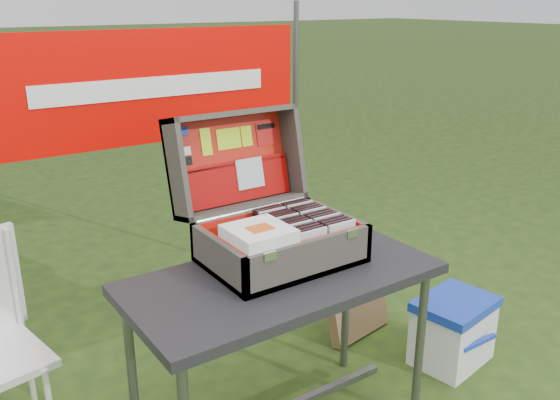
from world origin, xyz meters
TOP-DOWN VIEW (x-y plane):
  - table at (-0.00, -0.01)m, footprint 1.18×0.59m
  - table_top at (-0.00, -0.01)m, footprint 1.18×0.59m
  - table_leg_fr at (0.52, -0.25)m, footprint 0.04×0.04m
  - table_leg_bl at (-0.53, 0.22)m, footprint 0.04×0.04m
  - table_leg_br at (0.52, 0.22)m, footprint 0.04×0.04m
  - suitcase at (0.06, 0.15)m, footprint 0.57×0.57m
  - suitcase_base_bottom at (0.06, 0.09)m, footprint 0.57×0.41m
  - suitcase_base_wall_front at (0.06, -0.11)m, footprint 0.57×0.02m
  - suitcase_base_wall_back at (0.06, 0.28)m, footprint 0.57×0.02m
  - suitcase_base_wall_left at (-0.22, 0.09)m, footprint 0.02×0.41m
  - suitcase_base_wall_right at (0.33, 0.09)m, footprint 0.02×0.41m
  - suitcase_liner_floor at (0.06, 0.09)m, footprint 0.53×0.36m
  - suitcase_latch_left at (-0.13, -0.12)m, footprint 0.05×0.01m
  - suitcase_latch_right at (0.24, -0.12)m, footprint 0.05×0.01m
  - suitcase_hinge at (0.06, 0.29)m, footprint 0.52×0.02m
  - suitcase_lid_back at (0.06, 0.47)m, footprint 0.57×0.11m
  - suitcase_lid_rim_far at (0.06, 0.45)m, footprint 0.57×0.15m
  - suitcase_lid_rim_near at (0.06, 0.37)m, footprint 0.57×0.15m
  - suitcase_lid_rim_left at (-0.22, 0.41)m, footprint 0.02×0.24m
  - suitcase_lid_rim_right at (0.33, 0.41)m, footprint 0.02×0.24m
  - suitcase_lid_liner at (0.06, 0.46)m, footprint 0.52×0.08m
  - suitcase_liner_wall_front at (0.06, -0.09)m, footprint 0.53×0.01m
  - suitcase_liner_wall_back at (0.06, 0.26)m, footprint 0.53×0.01m
  - suitcase_liner_wall_left at (-0.21, 0.09)m, footprint 0.01×0.36m
  - suitcase_liner_wall_right at (0.32, 0.09)m, footprint 0.01×0.36m
  - suitcase_lid_pocket at (0.06, 0.42)m, footprint 0.51×0.07m
  - suitcase_pocket_edge at (0.06, 0.43)m, footprint 0.50×0.02m
  - suitcase_pocket_cd at (0.12, 0.41)m, footprint 0.13×0.04m
  - lid_sticker_cc_a at (-0.15, 0.49)m, footprint 0.06×0.01m
  - lid_sticker_cc_b at (-0.15, 0.48)m, footprint 0.06×0.01m
  - lid_sticker_cc_c at (-0.15, 0.47)m, footprint 0.06×0.01m
  - lid_sticker_cc_d at (-0.15, 0.46)m, footprint 0.06×0.01m
  - lid_card_neon_tall at (-0.05, 0.47)m, footprint 0.05×0.03m
  - lid_card_neon_main at (0.06, 0.47)m, footprint 0.11×0.02m
  - lid_card_neon_small at (0.14, 0.47)m, footprint 0.05×0.02m
  - lid_sticker_band at (0.24, 0.47)m, footprint 0.10×0.03m
  - lid_sticker_band_bar at (0.24, 0.48)m, footprint 0.09×0.01m
  - cd_left_0 at (0.09, -0.07)m, footprint 0.13×0.01m
  - cd_left_1 at (0.09, -0.05)m, footprint 0.13×0.01m
  - cd_left_2 at (0.09, -0.03)m, footprint 0.13×0.01m
  - cd_left_3 at (0.09, -0.00)m, footprint 0.13×0.01m
  - cd_left_4 at (0.09, 0.02)m, footprint 0.13×0.01m
  - cd_left_5 at (0.09, 0.04)m, footprint 0.13×0.01m
  - cd_left_6 at (0.09, 0.06)m, footprint 0.13×0.01m
  - cd_left_7 at (0.09, 0.09)m, footprint 0.13×0.01m
  - cd_left_8 at (0.09, 0.11)m, footprint 0.13×0.01m
  - cd_left_9 at (0.09, 0.13)m, footprint 0.13×0.01m
  - cd_left_10 at (0.09, 0.15)m, footprint 0.13×0.01m
  - cd_left_11 at (0.09, 0.18)m, footprint 0.13×0.01m
  - cd_left_12 at (0.09, 0.20)m, footprint 0.13×0.01m
  - cd_left_13 at (0.09, 0.22)m, footprint 0.13×0.01m
  - cd_left_14 at (0.09, 0.24)m, footprint 0.13×0.01m
  - cd_right_0 at (0.23, -0.07)m, footprint 0.13×0.01m
  - cd_right_1 at (0.23, -0.05)m, footprint 0.13×0.01m
  - cd_right_2 at (0.23, -0.03)m, footprint 0.13×0.01m
  - cd_right_3 at (0.23, -0.00)m, footprint 0.13×0.01m
  - cd_right_4 at (0.23, 0.02)m, footprint 0.13×0.01m
  - cd_right_5 at (0.23, 0.04)m, footprint 0.13×0.01m
  - cd_right_6 at (0.23, 0.06)m, footprint 0.13×0.01m
  - cd_right_7 at (0.23, 0.09)m, footprint 0.13×0.01m
  - cd_right_8 at (0.23, 0.11)m, footprint 0.13×0.01m
  - cd_right_9 at (0.23, 0.13)m, footprint 0.13×0.01m
  - cd_right_10 at (0.23, 0.15)m, footprint 0.13×0.01m
  - cd_right_11 at (0.23, 0.18)m, footprint 0.13×0.01m
  - cd_right_12 at (0.23, 0.20)m, footprint 0.13×0.01m
  - cd_right_13 at (0.23, 0.22)m, footprint 0.13×0.01m
  - cd_right_14 at (0.23, 0.24)m, footprint 0.13×0.01m
  - songbook_0 at (-0.09, 0.01)m, footprint 0.21×0.21m
  - songbook_1 at (-0.09, 0.01)m, footprint 0.21×0.21m
  - songbook_2 at (-0.09, 0.01)m, footprint 0.21×0.21m
  - songbook_3 at (-0.09, 0.01)m, footprint 0.21×0.21m
  - songbook_4 at (-0.09, 0.01)m, footprint 0.21×0.21m
  - songbook_5 at (-0.09, 0.01)m, footprint 0.21×0.21m
  - songbook_6 at (-0.09, 0.01)m, footprint 0.21×0.21m
  - songbook_7 at (-0.09, 0.01)m, footprint 0.21×0.21m
  - songbook_8 at (-0.09, 0.01)m, footprint 0.21×0.21m
  - songbook_graphic at (-0.09, -0.00)m, footprint 0.09×0.07m
  - cooler at (0.99, -0.05)m, footprint 0.43×0.35m
  - cooler_body at (0.99, -0.05)m, footprint 0.41×0.33m
  - cooler_lid at (0.99, -0.05)m, footprint 0.43×0.35m
  - cooler_handle at (0.99, -0.20)m, footprint 0.23×0.02m
  - chair_leg_br at (-0.82, 0.64)m, footprint 0.02×0.02m
  - chair_upright_right at (-0.82, 0.66)m, footprint 0.02×0.02m
  - cardboard_box at (0.77, 0.43)m, footprint 0.42×0.23m
  - banner_post_right at (0.85, 1.10)m, footprint 0.03×0.03m
  - banner at (0.00, 1.09)m, footprint 1.60×0.02m
  - banner_text at (0.00, 1.08)m, footprint 1.20×0.00m

SIDE VIEW (x-z plane):
  - cooler_body at x=0.99m, z-range 0.00..0.29m
  - cooler at x=0.99m, z-range 0.00..0.34m
  - cooler_handle at x=0.99m, z-range 0.17..0.19m
  - cardboard_box at x=0.77m, z-range 0.00..0.42m
  - chair_leg_br at x=-0.82m, z-range 0.00..0.45m
  - cooler_lid at x=0.99m, z-range 0.29..0.34m
  - table_leg_fr at x=0.52m, z-range 0.00..0.69m
  - table_leg_bl at x=-0.53m, z-range 0.00..0.69m
  - table_leg_br at x=0.52m, z-range 0.00..0.69m
  - table at x=0.00m, z-range 0.00..0.73m
  - chair_upright_right at x=-0.82m, z-range 0.45..0.87m
  - table_top at x=0.00m, z-range 0.69..0.73m
  - suitcase_base_bottom at x=0.06m, z-range 0.73..0.76m
  - suitcase_liner_floor at x=0.06m, z-range 0.76..0.76m
  - suitcase_base_wall_front at x=0.06m, z-range 0.73..0.89m
  - suitcase_base_wall_back at x=0.06m, z-range 0.73..0.89m
  - suitcase_base_wall_left at x=-0.22m, z-range 0.73..0.89m
  - suitcase_base_wall_right at x=0.33m, z-range 0.73..0.89m
  - suitcase_liner_wall_front at x=0.06m, z-range 0.76..0.89m
  - suitcase_liner_wall_back at x=0.06m, z-range 0.76..0.89m
  - suitcase_liner_wall_left at x=-0.21m, z-range 0.76..0.89m
  - suitcase_liner_wall_right at x=0.32m, z-range 0.76..0.89m
  - cd_left_0 at x=0.09m, z-range 0.76..0.91m
  - cd_left_1 at x=0.09m, z-range 0.76..0.91m
  - cd_left_2 at x=0.09m, z-range 0.76..0.91m
  - cd_left_3 at x=0.09m, z-range 0.76..0.91m
  - cd_left_4 at x=0.09m, z-range 0.76..0.91m
  - cd_left_5 at x=0.09m, z-range 0.76..0.91m
  - cd_left_6 at x=0.09m, z-range 0.76..0.91m
  - cd_left_7 at x=0.09m, z-range 0.76..0.91m
  - cd_left_8 at x=0.09m, z-range 0.76..0.91m
  - cd_left_9 at x=0.09m, z-range 0.76..0.91m
  - cd_left_10 at x=0.09m, z-range 0.76..0.91m
  - cd_left_11 at x=0.09m, z-range 0.76..0.91m
  - cd_left_12 at x=0.09m, z-range 0.76..0.91m
  - cd_left_13 at x=0.09m, z-range 0.76..0.91m
  - cd_left_14 at x=0.09m, z-range 0.76..0.91m
  - cd_right_0 at x=0.23m, z-range 0.76..0.91m
  - cd_right_1 at x=0.23m, z-range 0.76..0.91m
  - cd_right_2 at x=0.23m, z-range 0.76..0.91m
  - cd_right_3 at x=0.23m, z-range 0.76..0.91m
  - cd_right_4 at x=0.23m, z-range 0.76..0.91m
  - cd_right_5 at x=0.23m, z-range 0.76..0.91m
  - cd_right_6 at x=0.23m, z-range 0.76..0.91m
  - cd_right_7 at x=0.23m, z-range 0.76..0.91m
  - cd_right_8 at x=0.23m, z-range 0.76..0.91m
  - cd_right_9 at x=0.23m, z-range 0.76..0.91m
  - cd_right_10 at x=0.23m, z-range 0.76..0.91m
  - cd_right_11 at x=0.23m, z-range 0.76..0.91m
  - cd_right_12 at x=0.23m, z-range 0.76..0.91m
  - cd_right_13 at x=0.23m, z-range 0.76..0.91m
  - cd_right_14 at x=0.23m, z-range 0.76..0.91m
  - banner_post_right at x=0.85m, z-range 0.00..1.70m
  - suitcase_latch_left at x=-0.13m, z-range 0.86..0.89m
  - suitcase_latch_right at x=0.24m, z-range 0.86..0.89m
  - suitcase_lid_rim_near at x=0.06m, z-range 0.85..0.91m
  - suitcase_hinge at x=0.06m, z-range 0.88..0.90m
  - songbook_0 at x=-0.09m, z-range 0.89..0.89m
  - songbook_1 at x=-0.09m, z-range 0.89..0.90m
  - songbook_2 at x=-0.09m, z-range 0.90..0.90m
  - songbook_3 at x=-0.09m, z-range 0.90..0.91m
  - songbook_4 at x=-0.09m, z-range 0.91..0.91m
  - songbook_5 at x=-0.09m, z-range 0.91..0.92m
  - songbook_6 at x=-0.09m, z-range 0.92..0.92m
  - songbook_7 at x=-0.09m, z-range 0.92..0.93m
  - songbook_8 at x=-0.09m, z-range 0.93..0.93m
  - songbook_graphic at x=-0.09m, z-range 0.93..0.93m
  - suitcase_lid_pocket at x=0.06m, z-range 0.89..1.05m
  - suitcase at x=0.06m, z-range 0.73..1.27m
  - suitcase_pocket_cd at x=0.12m, z-range 0.94..1.07m
  - suitcase_pocket_edge at x=0.06m, z-range 1.04..1.06m
  - suitcase_lid_back at x=0.06m, z-range 0.85..1.26m
  - suitcase_lid_liner at x=0.06m, z-range 0.88..1.24m
  - suitcase_lid_rim_left at x=-0.22m, z-range 0.85..1.29m
  - suitcase_lid_rim_right at x=0.33m, z-range 0.85..1.29m
  - lid_sticker_cc_d at x=-0.15m, z-range 1.07..1.10m
  - lid_sticker_cc_c at x=-0.15m, z-range 1.11..1.14m
  - lid_card_neon_tall at x=-0.05m, z-range 1.10..1.21m
  - lid_card_neon_main at x=0.06m, z-range 1.11..1.19m
  - lid_card_neon_small at x=0.14m, z-range 1.11..1.19m
  - lid_sticker_band at x=0.24m, z-range 1.10..1.20m
  - lid_sticker_cc_b at x=-0.15m, z-range 1.15..1.18m
  - lid_sticker_band_bar at x=0.24m, z-range 1.17..1.19m
  - lid_sticker_cc_a at x=-0.15m, z-range 1.19..1.22m
  - suitcase_lid_rim_far at x=0.06m, z-range 1.23..1.29m
  - banner at x=0.00m, z-range 1.02..1.58m
  - banner_text at x=0.00m, z-range 1.25..1.35m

